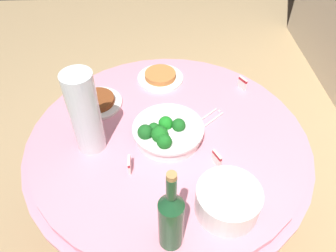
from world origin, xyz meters
name	(u,v)px	position (x,y,z in m)	size (l,w,h in m)	color
ground_plane	(168,225)	(0.00, 0.00, 0.00)	(6.00, 6.00, 0.00)	tan
buffet_table	(168,186)	(0.00, 0.00, 0.38)	(1.16, 1.16, 0.74)	maroon
broccoli_bowl	(167,132)	(0.03, 0.00, 0.78)	(0.28, 0.28, 0.12)	white
plate_stack	(228,201)	(0.35, 0.18, 0.79)	(0.21, 0.21, 0.10)	white
wine_bottle	(171,219)	(0.45, -0.01, 0.87)	(0.07, 0.07, 0.34)	#1B4B28
decorative_fruit_vase	(85,115)	(0.04, -0.30, 0.90)	(0.11, 0.11, 0.34)	silver
serving_tongs	(208,119)	(-0.08, 0.17, 0.74)	(0.14, 0.15, 0.01)	silver
food_plate_stir_fry	(97,102)	(-0.20, -0.31, 0.75)	(0.22, 0.22, 0.04)	white
food_plate_peanuts	(160,77)	(-0.37, -0.02, 0.76)	(0.22, 0.22, 0.04)	white
label_placard_front	(243,83)	(-0.29, 0.36, 0.77)	(0.05, 0.03, 0.05)	white
label_placard_mid	(129,164)	(0.17, -0.15, 0.77)	(0.05, 0.01, 0.05)	white
label_placard_rear	(217,158)	(0.15, 0.17, 0.77)	(0.05, 0.03, 0.05)	white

